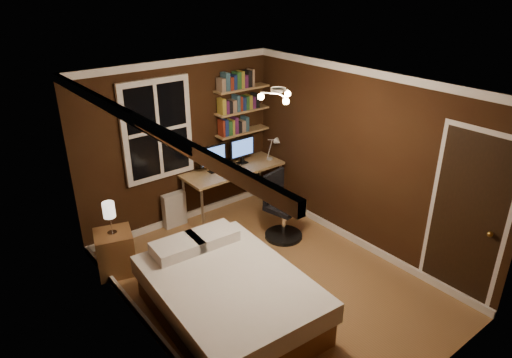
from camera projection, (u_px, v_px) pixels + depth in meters
floor at (269, 282)px, 5.78m from camera, size 4.20×4.20×0.00m
wall_back at (179, 144)px, 6.76m from camera, size 3.20×0.04×2.50m
wall_left at (142, 239)px, 4.36m from camera, size 0.04×4.20×2.50m
wall_right at (361, 161)px, 6.16m from camera, size 0.04×4.20×2.50m
ceiling at (272, 86)px, 4.74m from camera, size 3.20×4.20×0.02m
window at (157, 130)px, 6.41m from camera, size 1.06×0.06×1.46m
door at (466, 220)px, 5.14m from camera, size 0.03×0.82×2.05m
door_knob at (490, 234)px, 4.92m from camera, size 0.06×0.06×0.06m
ceiling_fixture at (278, 97)px, 4.71m from camera, size 0.44×0.44×0.18m
bookshelf_lower at (243, 132)px, 7.28m from camera, size 0.92×0.22×0.03m
books_row_lower at (242, 124)px, 7.23m from camera, size 0.48×0.16×0.23m
bookshelf_middle at (242, 111)px, 7.14m from camera, size 0.92×0.22×0.03m
books_row_middle at (242, 102)px, 7.08m from camera, size 0.66×0.16×0.23m
bookshelf_upper at (242, 88)px, 6.99m from camera, size 0.92×0.22×0.03m
books_row_upper at (242, 80)px, 6.94m from camera, size 0.54×0.16×0.23m
bed at (228, 296)px, 5.07m from camera, size 1.59×2.12×0.69m
nightstand at (115, 252)px, 5.88m from camera, size 0.57×0.57×0.57m
bedside_lamp at (110, 218)px, 5.67m from camera, size 0.15×0.15×0.44m
radiator at (174, 210)px, 6.96m from camera, size 0.36×0.13×0.54m
desk at (233, 172)px, 7.16m from camera, size 1.63×0.61×0.78m
monitor_left at (213, 159)px, 6.93m from camera, size 0.45×0.12×0.43m
monitor_right at (242, 151)px, 7.24m from camera, size 0.45×0.12×0.43m
desk_lamp at (273, 148)px, 7.34m from camera, size 0.14×0.32×0.44m
office_chair at (281, 213)px, 6.63m from camera, size 0.55×0.55×1.00m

